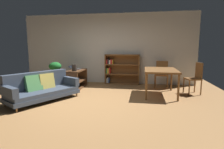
{
  "coord_description": "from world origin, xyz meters",
  "views": [
    {
      "loc": [
        1.43,
        -4.39,
        1.42
      ],
      "look_at": [
        0.58,
        0.55,
        0.66
      ],
      "focal_mm": 29.03,
      "sensor_mm": 36.0,
      "label": 1
    }
  ],
  "objects_px": {
    "open_laptop": "(76,68)",
    "dining_chair_near": "(195,77)",
    "bookshelf": "(121,69)",
    "fabric_couch": "(41,88)",
    "media_console": "(77,79)",
    "desk_speaker": "(74,68)",
    "dining_chair_far": "(162,73)",
    "potted_floor_plant": "(55,70)",
    "dining_table": "(161,72)"
  },
  "relations": [
    {
      "from": "desk_speaker",
      "to": "potted_floor_plant",
      "type": "bearing_deg",
      "value": 151.13
    },
    {
      "from": "fabric_couch",
      "to": "media_console",
      "type": "height_order",
      "value": "fabric_couch"
    },
    {
      "from": "potted_floor_plant",
      "to": "media_console",
      "type": "bearing_deg",
      "value": -14.2
    },
    {
      "from": "open_laptop",
      "to": "bookshelf",
      "type": "relative_size",
      "value": 0.31
    },
    {
      "from": "dining_table",
      "to": "dining_chair_far",
      "type": "height_order",
      "value": "dining_chair_far"
    },
    {
      "from": "media_console",
      "to": "dining_chair_near",
      "type": "distance_m",
      "value": 3.84
    },
    {
      "from": "open_laptop",
      "to": "fabric_couch",
      "type": "bearing_deg",
      "value": -99.38
    },
    {
      "from": "desk_speaker",
      "to": "dining_chair_far",
      "type": "xyz_separation_m",
      "value": [
        2.88,
        0.95,
        -0.23
      ]
    },
    {
      "from": "dining_table",
      "to": "dining_chair_near",
      "type": "height_order",
      "value": "dining_chair_near"
    },
    {
      "from": "desk_speaker",
      "to": "bookshelf",
      "type": "relative_size",
      "value": 0.17
    },
    {
      "from": "dining_table",
      "to": "dining_chair_far",
      "type": "xyz_separation_m",
      "value": [
        0.14,
        1.08,
        -0.17
      ]
    },
    {
      "from": "fabric_couch",
      "to": "dining_chair_near",
      "type": "relative_size",
      "value": 2.07
    },
    {
      "from": "potted_floor_plant",
      "to": "dining_table",
      "type": "distance_m",
      "value": 3.74
    },
    {
      "from": "potted_floor_plant",
      "to": "desk_speaker",
      "type": "bearing_deg",
      "value": -28.87
    },
    {
      "from": "media_console",
      "to": "dining_chair_far",
      "type": "bearing_deg",
      "value": 12.63
    },
    {
      "from": "desk_speaker",
      "to": "dining_chair_far",
      "type": "relative_size",
      "value": 0.25
    },
    {
      "from": "potted_floor_plant",
      "to": "dining_chair_far",
      "type": "height_order",
      "value": "dining_chair_far"
    },
    {
      "from": "open_laptop",
      "to": "desk_speaker",
      "type": "distance_m",
      "value": 0.52
    },
    {
      "from": "dining_chair_near",
      "to": "media_console",
      "type": "bearing_deg",
      "value": 177.85
    },
    {
      "from": "open_laptop",
      "to": "dining_chair_near",
      "type": "bearing_deg",
      "value": -5.01
    },
    {
      "from": "bookshelf",
      "to": "fabric_couch",
      "type": "bearing_deg",
      "value": -124.91
    },
    {
      "from": "desk_speaker",
      "to": "bookshelf",
      "type": "bearing_deg",
      "value": 44.01
    },
    {
      "from": "open_laptop",
      "to": "dining_chair_far",
      "type": "xyz_separation_m",
      "value": [
        3.03,
        0.45,
        -0.14
      ]
    },
    {
      "from": "dining_chair_near",
      "to": "bookshelf",
      "type": "height_order",
      "value": "bookshelf"
    },
    {
      "from": "potted_floor_plant",
      "to": "dining_chair_near",
      "type": "distance_m",
      "value": 4.75
    },
    {
      "from": "desk_speaker",
      "to": "potted_floor_plant",
      "type": "relative_size",
      "value": 0.26
    },
    {
      "from": "potted_floor_plant",
      "to": "dining_chair_far",
      "type": "distance_m",
      "value": 3.85
    },
    {
      "from": "potted_floor_plant",
      "to": "bookshelf",
      "type": "height_order",
      "value": "bookshelf"
    },
    {
      "from": "fabric_couch",
      "to": "media_console",
      "type": "xyz_separation_m",
      "value": [
        0.4,
        1.56,
        -0.03
      ]
    },
    {
      "from": "fabric_couch",
      "to": "open_laptop",
      "type": "height_order",
      "value": "fabric_couch"
    },
    {
      "from": "fabric_couch",
      "to": "open_laptop",
      "type": "xyz_separation_m",
      "value": [
        0.29,
        1.77,
        0.32
      ]
    },
    {
      "from": "fabric_couch",
      "to": "dining_chair_near",
      "type": "distance_m",
      "value": 4.47
    },
    {
      "from": "dining_chair_near",
      "to": "open_laptop",
      "type": "bearing_deg",
      "value": 174.99
    },
    {
      "from": "dining_chair_near",
      "to": "dining_chair_far",
      "type": "bearing_deg",
      "value": 138.69
    },
    {
      "from": "dining_table",
      "to": "dining_chair_near",
      "type": "bearing_deg",
      "value": 15.13
    },
    {
      "from": "media_console",
      "to": "potted_floor_plant",
      "type": "bearing_deg",
      "value": 165.8
    },
    {
      "from": "open_laptop",
      "to": "dining_chair_near",
      "type": "xyz_separation_m",
      "value": [
        3.94,
        -0.35,
        -0.13
      ]
    },
    {
      "from": "fabric_couch",
      "to": "media_console",
      "type": "relative_size",
      "value": 1.93
    },
    {
      "from": "fabric_couch",
      "to": "dining_chair_far",
      "type": "distance_m",
      "value": 4.0
    },
    {
      "from": "desk_speaker",
      "to": "fabric_couch",
      "type": "bearing_deg",
      "value": -109.18
    },
    {
      "from": "dining_table",
      "to": "dining_chair_near",
      "type": "xyz_separation_m",
      "value": [
        1.05,
        0.28,
        -0.16
      ]
    },
    {
      "from": "open_laptop",
      "to": "desk_speaker",
      "type": "height_order",
      "value": "desk_speaker"
    },
    {
      "from": "potted_floor_plant",
      "to": "dining_table",
      "type": "height_order",
      "value": "potted_floor_plant"
    },
    {
      "from": "potted_floor_plant",
      "to": "open_laptop",
      "type": "bearing_deg",
      "value": -1.86
    },
    {
      "from": "media_console",
      "to": "dining_table",
      "type": "bearing_deg",
      "value": -8.72
    },
    {
      "from": "potted_floor_plant",
      "to": "dining_chair_far",
      "type": "bearing_deg",
      "value": 6.4
    },
    {
      "from": "dining_chair_near",
      "to": "dining_chair_far",
      "type": "distance_m",
      "value": 1.21
    },
    {
      "from": "fabric_couch",
      "to": "dining_chair_far",
      "type": "relative_size",
      "value": 2.15
    },
    {
      "from": "dining_chair_far",
      "to": "bookshelf",
      "type": "relative_size",
      "value": 0.7
    },
    {
      "from": "fabric_couch",
      "to": "desk_speaker",
      "type": "height_order",
      "value": "desk_speaker"
    }
  ]
}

